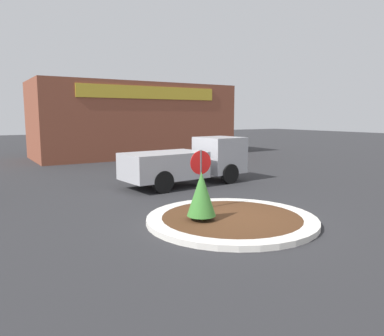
{
  "coord_description": "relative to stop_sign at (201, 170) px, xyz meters",
  "views": [
    {
      "loc": [
        -6.75,
        -8.68,
        3.17
      ],
      "look_at": [
        0.84,
        3.62,
        1.15
      ],
      "focal_mm": 35.0,
      "sensor_mm": 36.0,
      "label": 1
    }
  ],
  "objects": [
    {
      "name": "storefront_building",
      "position": [
        5.43,
        18.05,
        1.37
      ],
      "size": [
        15.36,
        6.07,
        5.65
      ],
      "color": "brown",
      "rests_on": "ground_plane"
    },
    {
      "name": "island_shrub",
      "position": [
        -0.68,
        -1.09,
        -0.51
      ],
      "size": [
        0.84,
        0.84,
        1.42
      ],
      "color": "brown",
      "rests_on": "traffic_island"
    },
    {
      "name": "traffic_island",
      "position": [
        0.28,
        -1.27,
        -1.37
      ],
      "size": [
        5.12,
        5.12,
        0.17
      ],
      "color": "silver",
      "rests_on": "ground_plane"
    },
    {
      "name": "ground_plane",
      "position": [
        0.28,
        -1.27,
        -1.45
      ],
      "size": [
        120.0,
        120.0,
        0.0
      ],
      "primitive_type": "plane",
      "color": "#2D2D30"
    },
    {
      "name": "utility_truck",
      "position": [
        2.43,
        4.72,
        -0.36
      ],
      "size": [
        6.11,
        2.57,
        2.14
      ],
      "rotation": [
        0.0,
        0.0,
        0.08
      ],
      "color": "#B2B2B7",
      "rests_on": "ground_plane"
    },
    {
      "name": "stop_sign",
      "position": [
        0.0,
        0.0,
        0.0
      ],
      "size": [
        0.77,
        0.07,
        2.09
      ],
      "color": "#4C4C51",
      "rests_on": "ground_plane"
    }
  ]
}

